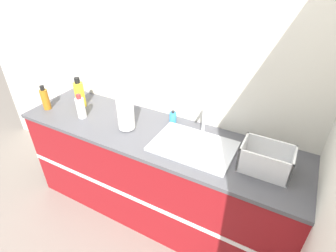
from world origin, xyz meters
name	(u,v)px	position (x,y,z in m)	size (l,w,h in m)	color
ground_plane	(140,233)	(0.00, 0.00, 0.00)	(12.00, 12.00, 0.00)	slate
wall_back	(175,68)	(0.00, 0.63, 1.30)	(4.69, 0.06, 2.60)	beige
counter_cabinet	(156,175)	(0.00, 0.30, 0.44)	(2.31, 0.63, 0.89)	maroon
sink	(194,145)	(0.34, 0.28, 0.90)	(0.58, 0.39, 0.28)	silver
paper_towel_roll	(126,112)	(-0.22, 0.25, 1.03)	(0.13, 0.13, 0.29)	#4C4C51
dish_rack	(265,161)	(0.83, 0.28, 0.96)	(0.31, 0.21, 0.18)	white
bottle_yellow	(80,94)	(-0.80, 0.36, 1.01)	(0.08, 0.08, 0.27)	yellow
bottle_amber	(45,99)	(-1.03, 0.17, 0.98)	(0.06, 0.06, 0.22)	#B26B19
bottle_white_spray	(81,107)	(-0.66, 0.21, 0.98)	(0.07, 0.07, 0.21)	white
soap_dispenser	(173,117)	(0.05, 0.51, 0.93)	(0.06, 0.06, 0.10)	#338CCC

